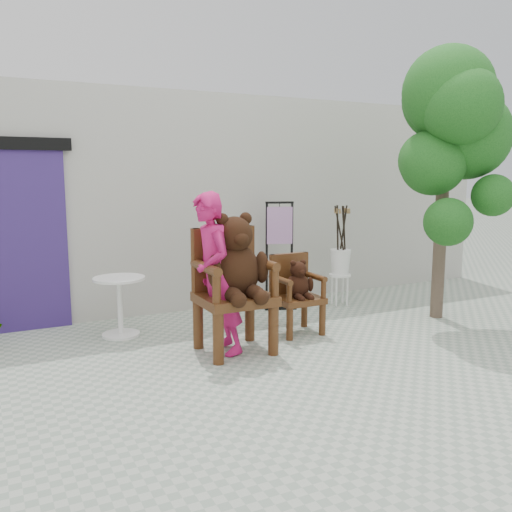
% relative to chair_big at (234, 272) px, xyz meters
% --- Properties ---
extents(ground_plane, '(60.00, 60.00, 0.00)m').
position_rel_chair_big_xyz_m(ground_plane, '(0.98, -0.72, -0.87)').
color(ground_plane, '#9EA594').
rests_on(ground_plane, ground).
extents(back_wall, '(9.00, 1.00, 3.00)m').
position_rel_chair_big_xyz_m(back_wall, '(0.98, 2.38, 0.63)').
color(back_wall, '#B5B3AA').
rests_on(back_wall, ground).
extents(doorway, '(1.40, 0.11, 2.33)m').
position_rel_chair_big_xyz_m(doorway, '(-2.02, 1.86, 0.30)').
color(doorway, navy).
rests_on(doorway, ground).
extents(chair_big, '(0.76, 0.79, 1.50)m').
position_rel_chair_big_xyz_m(chair_big, '(0.00, 0.00, 0.00)').
color(chair_big, '#3D200D').
rests_on(chair_big, ground).
extents(chair_small, '(0.54, 0.49, 0.94)m').
position_rel_chair_big_xyz_m(chair_small, '(0.95, 0.29, -0.31)').
color(chair_small, '#3D200D').
rests_on(chair_small, ground).
extents(person, '(0.43, 0.64, 1.72)m').
position_rel_chair_big_xyz_m(person, '(-0.19, -0.01, -0.01)').
color(person, '#BC175D').
rests_on(person, ground).
extents(cafe_table, '(0.60, 0.60, 0.70)m').
position_rel_chair_big_xyz_m(cafe_table, '(-0.97, 1.10, -0.42)').
color(cafe_table, white).
rests_on(cafe_table, ground).
extents(display_stand, '(0.54, 0.48, 1.51)m').
position_rel_chair_big_xyz_m(display_stand, '(1.37, 1.45, -0.28)').
color(display_stand, black).
rests_on(display_stand, ground).
extents(stool_bucket, '(0.32, 0.32, 1.45)m').
position_rel_chair_big_xyz_m(stool_bucket, '(2.24, 1.19, -0.22)').
color(stool_bucket, white).
rests_on(stool_bucket, ground).
extents(tree, '(1.46, 1.52, 3.43)m').
position_rel_chair_big_xyz_m(tree, '(2.90, -0.14, 1.63)').
color(tree, '#423327').
rests_on(tree, ground).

